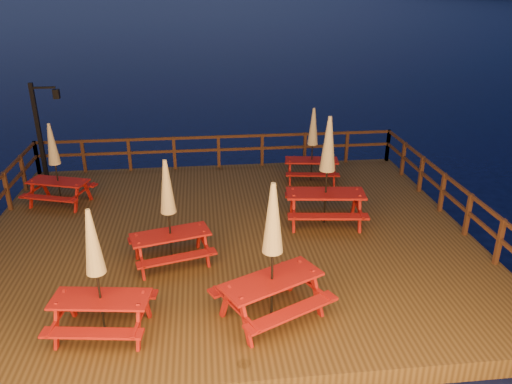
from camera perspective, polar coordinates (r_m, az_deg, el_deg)
ground at (r=12.68m, az=-3.24°, el=-6.37°), size 500.00×500.00×0.00m
deck at (r=12.58m, az=-3.26°, el=-5.58°), size 12.00×10.00×0.40m
deck_piles at (r=12.83m, az=-3.21°, el=-7.54°), size 11.44×9.44×1.40m
railing at (r=13.78m, az=-3.78°, el=1.49°), size 11.80×9.75×1.10m
lamp_post at (r=16.82m, az=-23.21°, el=7.36°), size 0.85×0.18×3.00m
picnic_table_0 at (r=15.40m, az=6.47°, el=5.48°), size 1.79×1.54×2.32m
picnic_table_1 at (r=8.99m, az=-17.76°, el=-8.67°), size 1.87×1.61×2.43m
picnic_table_2 at (r=10.83m, az=-9.96°, el=-2.20°), size 2.01×1.80×2.44m
picnic_table_3 at (r=12.55m, az=8.12°, el=2.54°), size 2.15×1.84×2.83m
picnic_table_4 at (r=14.69m, az=-21.99°, el=3.06°), size 1.97×1.78×2.33m
picnic_table_5 at (r=8.91m, az=1.89°, el=-6.71°), size 2.38×2.24×2.70m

